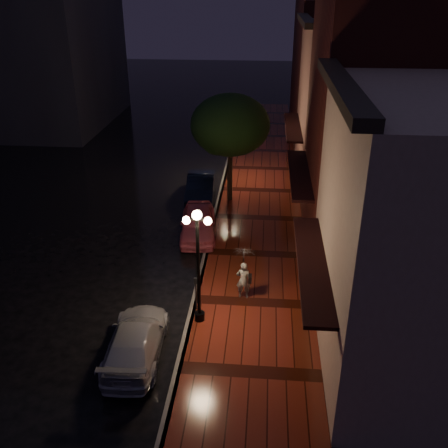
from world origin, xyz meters
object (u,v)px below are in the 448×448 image
at_px(streetlamp_near, 198,261).
at_px(woman_with_umbrella, 244,265).
at_px(street_tree, 230,127).
at_px(silver_car, 136,340).
at_px(parking_meter, 196,290).
at_px(streetlamp_far, 230,141).
at_px(navy_car, 201,187).
at_px(pink_car, 198,223).

distance_m(streetlamp_near, woman_with_umbrella, 2.42).
relative_size(street_tree, silver_car, 1.37).
distance_m(silver_car, woman_with_umbrella, 4.89).
relative_size(silver_car, parking_meter, 3.15).
bearing_deg(streetlamp_far, street_tree, -85.09).
xyz_separation_m(streetlamp_far, street_tree, (0.26, -3.01, 1.64)).
height_order(navy_car, silver_car, navy_car).
distance_m(streetlamp_near, navy_car, 11.46).
xyz_separation_m(woman_with_umbrella, parking_meter, (-1.69, -0.96, -0.58)).
xyz_separation_m(street_tree, navy_car, (-1.65, 0.23, -3.54)).
bearing_deg(streetlamp_far, navy_car, -116.59).
distance_m(streetlamp_near, silver_car, 3.30).
height_order(streetlamp_near, pink_car, streetlamp_near).
bearing_deg(streetlamp_far, woman_with_umbrella, -83.18).
height_order(streetlamp_far, parking_meter, streetlamp_far).
xyz_separation_m(streetlamp_near, silver_car, (-1.83, -1.89, -1.98)).
height_order(street_tree, navy_car, street_tree).
height_order(streetlamp_near, streetlamp_far, same).
bearing_deg(silver_car, woman_with_umbrella, -136.31).
xyz_separation_m(pink_car, silver_car, (-0.88, -8.64, -0.08)).
xyz_separation_m(silver_car, parking_meter, (1.63, 2.51, 0.35)).
bearing_deg(silver_car, pink_car, -98.49).
height_order(woman_with_umbrella, parking_meter, woman_with_umbrella).
bearing_deg(streetlamp_far, silver_car, -96.56).
bearing_deg(woman_with_umbrella, navy_car, -71.68).
relative_size(streetlamp_far, navy_car, 1.01).
distance_m(street_tree, pink_car, 5.66).
relative_size(streetlamp_far, street_tree, 0.74).
distance_m(silver_car, parking_meter, 3.01).
relative_size(streetlamp_near, pink_car, 1.06).
height_order(streetlamp_far, navy_car, streetlamp_far).
relative_size(pink_car, parking_meter, 3.03).
bearing_deg(streetlamp_near, navy_car, 97.07).
distance_m(street_tree, parking_meter, 10.89).
xyz_separation_m(streetlamp_near, pink_car, (-0.95, 6.75, -1.90)).
bearing_deg(pink_car, street_tree, 68.13).
bearing_deg(street_tree, streetlamp_far, 94.91).
relative_size(woman_with_umbrella, parking_meter, 1.56).
height_order(pink_car, woman_with_umbrella, woman_with_umbrella).
relative_size(pink_car, navy_car, 0.96).
xyz_separation_m(streetlamp_far, silver_car, (-1.83, -15.89, -1.98)).
bearing_deg(parking_meter, navy_car, 104.80).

